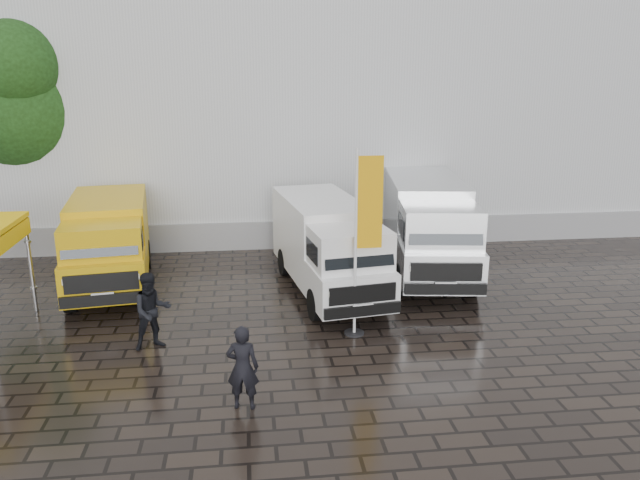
# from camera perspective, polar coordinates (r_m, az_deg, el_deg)

# --- Properties ---
(ground) EXTENTS (120.00, 120.00, 0.00)m
(ground) POSITION_cam_1_polar(r_m,az_deg,el_deg) (15.40, 3.99, -8.90)
(ground) COLOR black
(ground) RESTS_ON ground
(exhibition_hall) EXTENTS (44.00, 16.00, 12.00)m
(exhibition_hall) POSITION_cam_1_polar(r_m,az_deg,el_deg) (30.12, 2.30, 14.93)
(exhibition_hall) COLOR silver
(exhibition_hall) RESTS_ON ground
(hall_plinth) EXTENTS (44.00, 0.15, 1.00)m
(hall_plinth) POSITION_cam_1_polar(r_m,az_deg,el_deg) (22.97, 5.27, 0.75)
(hall_plinth) COLOR gray
(hall_plinth) RESTS_ON ground
(van_yellow) EXTENTS (2.85, 5.82, 2.58)m
(van_yellow) POSITION_cam_1_polar(r_m,az_deg,el_deg) (19.37, -18.74, -0.46)
(van_yellow) COLOR #DDAA0B
(van_yellow) RESTS_ON ground
(van_white) EXTENTS (2.91, 6.28, 2.62)m
(van_white) POSITION_cam_1_polar(r_m,az_deg,el_deg) (17.93, 0.74, -0.80)
(van_white) COLOR white
(van_white) RESTS_ON ground
(van_silver) EXTENTS (3.10, 6.92, 2.89)m
(van_silver) POSITION_cam_1_polar(r_m,az_deg,el_deg) (19.91, 9.82, 1.05)
(van_silver) COLOR silver
(van_silver) RESTS_ON ground
(flagpole) EXTENTS (0.88, 0.50, 4.59)m
(flagpole) POSITION_cam_1_polar(r_m,az_deg,el_deg) (14.79, 3.98, 0.50)
(flagpole) COLOR black
(flagpole) RESTS_ON ground
(tree) EXTENTS (4.54, 4.54, 8.15)m
(tree) POSITION_cam_1_polar(r_m,az_deg,el_deg) (24.58, -25.71, 11.46)
(tree) COLOR black
(tree) RESTS_ON ground
(wheelie_bin) EXTENTS (0.64, 0.64, 1.01)m
(wheelie_bin) POSITION_cam_1_polar(r_m,az_deg,el_deg) (23.20, 12.48, 0.60)
(wheelie_bin) COLOR black
(wheelie_bin) RESTS_ON ground
(person_front) EXTENTS (0.68, 0.50, 1.71)m
(person_front) POSITION_cam_1_polar(r_m,az_deg,el_deg) (12.21, -7.09, -11.48)
(person_front) COLOR black
(person_front) RESTS_ON ground
(person_tent) EXTENTS (1.09, 0.97, 1.84)m
(person_tent) POSITION_cam_1_polar(r_m,az_deg,el_deg) (15.02, -15.12, -6.28)
(person_tent) COLOR black
(person_tent) RESTS_ON ground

